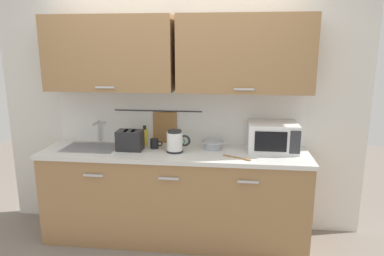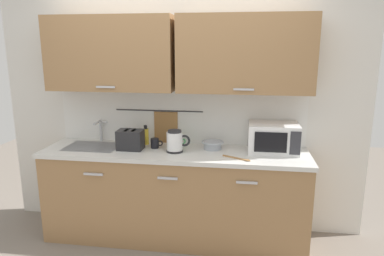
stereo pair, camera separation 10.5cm
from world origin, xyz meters
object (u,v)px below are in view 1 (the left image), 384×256
Objects in this scene: electric_kettle at (175,141)px; mug_near_sink at (155,144)px; mixing_bowl at (212,144)px; mug_by_kettle at (177,141)px; microwave at (273,137)px; dish_soap_bottle at (145,136)px; wooden_spoon at (241,158)px; toaster at (130,140)px.

electric_kettle is 1.89× the size of mug_near_sink.
mug_by_kettle is (-0.35, 0.06, 0.00)m from mixing_bowl.
microwave is 0.92m from mug_by_kettle.
dish_soap_bottle is 1.02m from wooden_spoon.
mixing_bowl is at bearing -5.77° from dish_soap_bottle.
mixing_bowl is at bearing 22.84° from electric_kettle.
toaster is 0.47m from mug_by_kettle.
electric_kettle reaches higher than wooden_spoon.
microwave is 2.15× the size of mixing_bowl.
mug_near_sink is 1.00× the size of mug_by_kettle.
mug_near_sink is 0.56× the size of mixing_bowl.
toaster is (-0.10, -0.19, 0.01)m from dish_soap_bottle.
wooden_spoon is (0.95, -0.35, -0.08)m from dish_soap_bottle.
mixing_bowl is 0.35m from mug_by_kettle.
mug_by_kettle is 0.71m from wooden_spoon.
toaster is at bearing 177.83° from electric_kettle.
toaster is 2.13× the size of mug_by_kettle.
microwave is at bearing 2.27° from mug_near_sink.
mixing_bowl is (-0.57, 0.00, -0.09)m from microwave.
mug_by_kettle is at bearing 22.92° from toaster.
mug_near_sink is at bearing -175.20° from mixing_bowl.
mug_near_sink is (-0.22, 0.10, -0.05)m from electric_kettle.
mixing_bowl is at bearing -9.08° from mug_by_kettle.
mug_by_kettle is at bearing 170.92° from mixing_bowl.
mug_by_kettle is (0.43, 0.18, -0.05)m from toaster.
electric_kettle is 0.63m from wooden_spoon.
microwave reaches higher than mug_near_sink.
electric_kettle is 0.24m from mug_near_sink.
electric_kettle is 1.16× the size of dish_soap_bottle.
mug_near_sink is at bearing 156.31° from electric_kettle.
toaster is (-0.22, -0.08, 0.05)m from mug_near_sink.
wooden_spoon is at bearing -16.19° from mug_near_sink.
microwave reaches higher than wooden_spoon.
mixing_bowl is 0.84× the size of toaster.
mixing_bowl is 1.78× the size of mug_by_kettle.
electric_kettle is 0.88× the size of wooden_spoon.
mug_near_sink is (-1.13, -0.04, -0.09)m from microwave.
dish_soap_bottle reaches higher than wooden_spoon.
dish_soap_bottle is 1.63× the size of mug_near_sink.
microwave is 2.03× the size of electric_kettle.
dish_soap_bottle is (-0.34, 0.21, -0.01)m from electric_kettle.
mixing_bowl is at bearing 133.02° from wooden_spoon.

